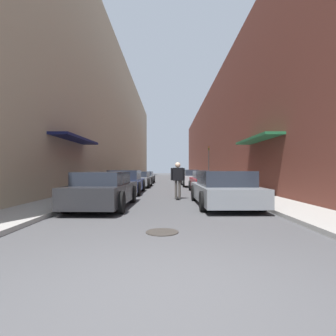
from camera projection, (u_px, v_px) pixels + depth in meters
ground at (168, 182)px, 26.98m from camera, size 132.37×132.37×0.00m
curb_strip_left at (135, 179)px, 33.01m from camera, size 1.80×60.17×0.12m
curb_strip_right at (201, 179)px, 32.98m from camera, size 1.80×60.17×0.12m
building_row_left at (112, 123)px, 33.05m from camera, size 4.90×60.17×14.46m
building_row_right at (224, 136)px, 32.99m from camera, size 4.90×60.17×10.98m
parked_car_left_0 at (105, 190)px, 9.27m from camera, size 1.85×4.42×1.26m
parked_car_left_1 at (126, 182)px, 14.69m from camera, size 1.91×4.38×1.30m
parked_car_left_2 at (138, 179)px, 19.93m from camera, size 2.09×4.41×1.19m
parked_car_left_3 at (145, 177)px, 25.72m from camera, size 1.90×4.35×1.15m
parked_car_right_0 at (224, 189)px, 9.72m from camera, size 2.06×4.75×1.29m
parked_car_right_1 at (208, 182)px, 15.10m from camera, size 1.88×4.62×1.27m
parked_car_right_2 at (196, 178)px, 20.89m from camera, size 2.07×4.18×1.27m
parked_car_right_3 at (190, 176)px, 26.12m from camera, size 1.86×4.01×1.31m
parked_car_right_4 at (186, 176)px, 31.90m from camera, size 1.90×4.53×1.20m
parked_car_right_5 at (185, 174)px, 37.00m from camera, size 1.89×4.35×1.28m
skateboarder at (179, 176)px, 11.85m from camera, size 0.64×0.78×1.67m
manhole_cover at (163, 232)px, 5.60m from camera, size 0.70×0.70×0.02m
traffic_light at (210, 159)px, 29.02m from camera, size 0.16×0.22×3.80m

